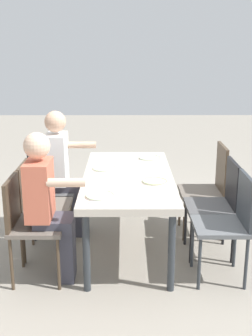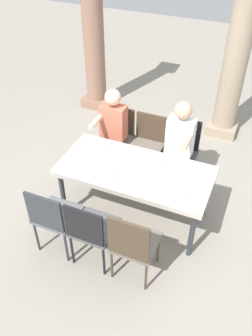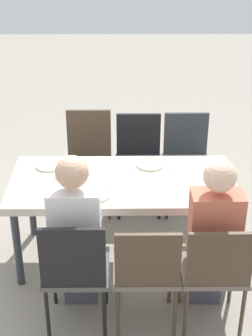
{
  "view_description": "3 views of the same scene",
  "coord_description": "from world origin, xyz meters",
  "px_view_note": "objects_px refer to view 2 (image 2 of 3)",
  "views": [
    {
      "loc": [
        -4.01,
        0.04,
        1.97
      ],
      "look_at": [
        -0.14,
        0.02,
        0.85
      ],
      "focal_mm": 47.3,
      "sensor_mm": 36.0,
      "label": 1
    },
    {
      "loc": [
        1.14,
        -2.94,
        3.37
      ],
      "look_at": [
        -0.09,
        -0.06,
        0.77
      ],
      "focal_mm": 38.23,
      "sensor_mm": 36.0,
      "label": 2
    },
    {
      "loc": [
        0.01,
        3.57,
        2.72
      ],
      "look_at": [
        -0.03,
        -0.02,
        0.83
      ],
      "focal_mm": 55.54,
      "sensor_mm": 36.0,
      "label": 3
    }
  ],
  "objects_px": {
    "plate_2": "(158,161)",
    "plate_3": "(180,196)",
    "dining_table": "(135,173)",
    "plate_0": "(97,145)",
    "diner_woman_green": "(111,131)",
    "chair_west_south": "(53,216)",
    "plate_1": "(109,176)",
    "stone_column_centre": "(237,55)",
    "chair_mid_north": "(147,142)",
    "chair_west_north": "(117,134)",
    "chair_east_south": "(133,243)",
    "chair_east_north": "(181,149)",
    "chair_mid_south": "(91,229)",
    "diner_man_white": "(178,147)",
    "stone_column_near": "(93,28)"
  },
  "relations": [
    {
      "from": "plate_2",
      "to": "plate_3",
      "type": "xyz_separation_m",
      "value": [
        0.41,
        -0.47,
        -0.0
      ]
    },
    {
      "from": "plate_0",
      "to": "stone_column_centre",
      "type": "bearing_deg",
      "value": 58.99
    },
    {
      "from": "dining_table",
      "to": "diner_man_white",
      "type": "bearing_deg",
      "value": 63.93
    },
    {
      "from": "diner_man_white",
      "to": "chair_west_north",
      "type": "bearing_deg",
      "value": 168.95
    },
    {
      "from": "chair_east_north",
      "to": "diner_woman_green",
      "type": "xyz_separation_m",
      "value": [
        -0.93,
        -0.18,
        0.14
      ]
    },
    {
      "from": "chair_east_south",
      "to": "stone_column_centre",
      "type": "bearing_deg",
      "value": 84.09
    },
    {
      "from": "plate_0",
      "to": "chair_west_south",
      "type": "bearing_deg",
      "value": -89.92
    },
    {
      "from": "stone_column_near",
      "to": "dining_table",
      "type": "bearing_deg",
      "value": -54.05
    },
    {
      "from": "chair_mid_north",
      "to": "stone_column_centre",
      "type": "relative_size",
      "value": 0.33
    },
    {
      "from": "diner_woman_green",
      "to": "plate_3",
      "type": "bearing_deg",
      "value": -36.62
    },
    {
      "from": "chair_west_south",
      "to": "stone_column_near",
      "type": "relative_size",
      "value": 0.32
    },
    {
      "from": "chair_west_north",
      "to": "chair_mid_north",
      "type": "relative_size",
      "value": 1.01
    },
    {
      "from": "dining_table",
      "to": "chair_west_south",
      "type": "bearing_deg",
      "value": -125.76
    },
    {
      "from": "plate_3",
      "to": "chair_mid_north",
      "type": "bearing_deg",
      "value": 125.2
    },
    {
      "from": "chair_east_south",
      "to": "stone_column_near",
      "type": "relative_size",
      "value": 0.33
    },
    {
      "from": "diner_woman_green",
      "to": "plate_1",
      "type": "height_order",
      "value": "diner_woman_green"
    },
    {
      "from": "plate_2",
      "to": "chair_mid_south",
      "type": "bearing_deg",
      "value": -108.04
    },
    {
      "from": "chair_west_north",
      "to": "plate_1",
      "type": "height_order",
      "value": "chair_west_north"
    },
    {
      "from": "plate_3",
      "to": "chair_west_south",
      "type": "bearing_deg",
      "value": -153.52
    },
    {
      "from": "diner_man_white",
      "to": "stone_column_centre",
      "type": "distance_m",
      "value": 1.81
    },
    {
      "from": "diner_man_white",
      "to": "plate_2",
      "type": "bearing_deg",
      "value": -106.37
    },
    {
      "from": "chair_west_north",
      "to": "chair_east_north",
      "type": "relative_size",
      "value": 0.96
    },
    {
      "from": "dining_table",
      "to": "plate_0",
      "type": "bearing_deg",
      "value": 158.69
    },
    {
      "from": "chair_mid_south",
      "to": "chair_mid_north",
      "type": "bearing_deg",
      "value": 90.0
    },
    {
      "from": "chair_mid_north",
      "to": "plate_3",
      "type": "relative_size",
      "value": 3.89
    },
    {
      "from": "chair_west_south",
      "to": "plate_1",
      "type": "height_order",
      "value": "chair_west_south"
    },
    {
      "from": "chair_west_north",
      "to": "chair_west_south",
      "type": "distance_m",
      "value": 1.68
    },
    {
      "from": "chair_mid_north",
      "to": "diner_woman_green",
      "type": "bearing_deg",
      "value": -159.26
    },
    {
      "from": "chair_west_north",
      "to": "diner_woman_green",
      "type": "distance_m",
      "value": 0.23
    },
    {
      "from": "chair_east_north",
      "to": "chair_mid_south",
      "type": "bearing_deg",
      "value": -105.65
    },
    {
      "from": "chair_west_south",
      "to": "plate_1",
      "type": "distance_m",
      "value": 0.74
    },
    {
      "from": "chair_west_north",
      "to": "plate_2",
      "type": "distance_m",
      "value": 1.03
    },
    {
      "from": "diner_woman_green",
      "to": "plate_0",
      "type": "xyz_separation_m",
      "value": [
        0.0,
        -0.43,
        0.06
      ]
    },
    {
      "from": "chair_east_north",
      "to": "stone_column_centre",
      "type": "height_order",
      "value": "stone_column_centre"
    },
    {
      "from": "chair_mid_north",
      "to": "stone_column_near",
      "type": "bearing_deg",
      "value": 135.89
    },
    {
      "from": "chair_mid_south",
      "to": "plate_1",
      "type": "height_order",
      "value": "chair_mid_south"
    },
    {
      "from": "chair_mid_south",
      "to": "plate_0",
      "type": "distance_m",
      "value": 1.19
    },
    {
      "from": "chair_east_north",
      "to": "stone_column_centre",
      "type": "distance_m",
      "value": 1.71
    },
    {
      "from": "chair_east_south",
      "to": "plate_3",
      "type": "xyz_separation_m",
      "value": [
        0.29,
        0.61,
        0.21
      ]
    },
    {
      "from": "chair_east_south",
      "to": "plate_0",
      "type": "height_order",
      "value": "chair_east_south"
    },
    {
      "from": "chair_west_north",
      "to": "chair_east_north",
      "type": "height_order",
      "value": "chair_east_north"
    },
    {
      "from": "dining_table",
      "to": "plate_0",
      "type": "distance_m",
      "value": 0.66
    },
    {
      "from": "diner_woman_green",
      "to": "plate_3",
      "type": "xyz_separation_m",
      "value": [
        1.21,
        -0.9,
        0.06
      ]
    },
    {
      "from": "diner_man_white",
      "to": "plate_0",
      "type": "bearing_deg",
      "value": -155.63
    },
    {
      "from": "chair_mid_south",
      "to": "stone_column_near",
      "type": "height_order",
      "value": "stone_column_near"
    },
    {
      "from": "chair_east_south",
      "to": "plate_3",
      "type": "height_order",
      "value": "chair_east_south"
    },
    {
      "from": "dining_table",
      "to": "diner_woman_green",
      "type": "relative_size",
      "value": 1.39
    },
    {
      "from": "chair_mid_south",
      "to": "chair_east_south",
      "type": "bearing_deg",
      "value": -0.78
    },
    {
      "from": "diner_woman_green",
      "to": "stone_column_near",
      "type": "bearing_deg",
      "value": 122.99
    },
    {
      "from": "stone_column_centre",
      "to": "plate_0",
      "type": "relative_size",
      "value": 11.6
    }
  ]
}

